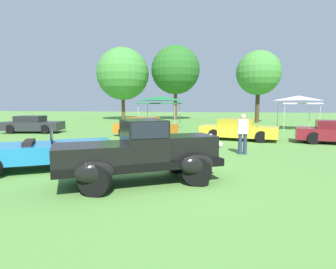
% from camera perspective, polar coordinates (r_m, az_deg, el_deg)
% --- Properties ---
extents(ground_plane, '(120.00, 120.00, 0.00)m').
position_cam_1_polar(ground_plane, '(8.11, -2.30, -8.95)').
color(ground_plane, '#568C3D').
extents(feature_pickup_truck, '(4.46, 3.36, 1.70)m').
position_cam_1_polar(feature_pickup_truck, '(7.62, -5.49, -3.31)').
color(feature_pickup_truck, black).
rests_on(feature_pickup_truck, ground_plane).
extents(neighbor_convertible, '(4.70, 3.68, 1.40)m').
position_cam_1_polar(neighbor_convertible, '(10.05, -22.81, -3.09)').
color(neighbor_convertible, '#1E7AB7').
rests_on(neighbor_convertible, ground_plane).
extents(show_car_charcoal, '(4.28, 2.31, 1.22)m').
position_cam_1_polar(show_car_charcoal, '(22.74, -25.43, 1.83)').
color(show_car_charcoal, '#28282D').
rests_on(show_car_charcoal, ground_plane).
extents(show_car_orange, '(4.14, 2.60, 1.22)m').
position_cam_1_polar(show_car_orange, '(18.37, -4.64, 1.49)').
color(show_car_orange, orange).
rests_on(show_car_orange, ground_plane).
extents(show_car_yellow, '(4.58, 2.58, 1.22)m').
position_cam_1_polar(show_car_yellow, '(17.04, 13.82, 0.96)').
color(show_car_yellow, yellow).
rests_on(show_car_yellow, ground_plane).
extents(spectator_near_truck, '(0.41, 0.25, 1.69)m').
position_cam_1_polar(spectator_near_truck, '(12.27, 14.70, 0.39)').
color(spectator_near_truck, '#283351').
rests_on(spectator_near_truck, ground_plane).
extents(canopy_tent_left_field, '(3.29, 3.29, 2.71)m').
position_cam_1_polar(canopy_tent_left_field, '(24.20, -1.61, 6.99)').
color(canopy_tent_left_field, '#B7B7BC').
rests_on(canopy_tent_left_field, ground_plane).
extents(canopy_tent_center_field, '(2.81, 2.81, 2.71)m').
position_cam_1_polar(canopy_tent_center_field, '(25.16, 24.52, 6.40)').
color(canopy_tent_center_field, '#B7B7BC').
rests_on(canopy_tent_center_field, ground_plane).
extents(treeline_far_left, '(6.57, 6.57, 9.07)m').
position_cam_1_polar(treeline_far_left, '(37.33, -9.01, 11.83)').
color(treeline_far_left, brown).
rests_on(treeline_far_left, ground_plane).
extents(treeline_mid_left, '(6.10, 6.10, 9.32)m').
position_cam_1_polar(treeline_mid_left, '(36.86, 1.51, 12.73)').
color(treeline_mid_left, brown).
rests_on(treeline_mid_left, ground_plane).
extents(treeline_center, '(4.73, 4.73, 7.71)m').
position_cam_1_polar(treeline_center, '(32.73, 17.59, 11.60)').
color(treeline_center, '#47331E').
rests_on(treeline_center, ground_plane).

